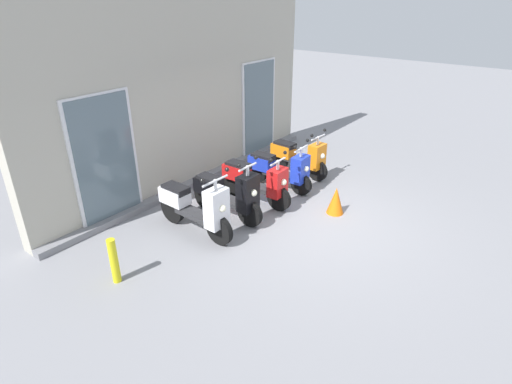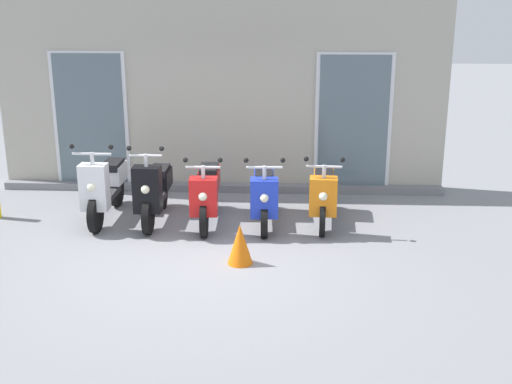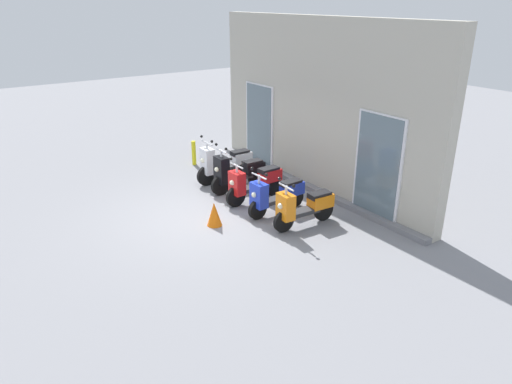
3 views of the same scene
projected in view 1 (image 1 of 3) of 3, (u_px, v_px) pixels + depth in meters
ground_plane at (311, 220)px, 7.56m from camera, size 40.00×40.00×0.00m
storefront_facade at (187, 89)px, 8.35m from camera, size 7.32×0.50×4.10m
scooter_white at (196, 207)px, 6.96m from camera, size 0.61×1.67×1.26m
scooter_black at (228, 193)px, 7.45m from camera, size 0.52×1.58×1.25m
scooter_red at (256, 180)px, 7.99m from camera, size 0.54×1.59×1.12m
scooter_blue at (279, 169)px, 8.60m from camera, size 0.56×1.53×1.12m
scooter_orange at (299, 156)px, 9.24m from camera, size 0.56×1.51×1.12m
traffic_cone at (336, 200)px, 7.71m from camera, size 0.32×0.32×0.52m
curb_bollard at (114, 261)px, 5.84m from camera, size 0.12×0.12×0.70m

